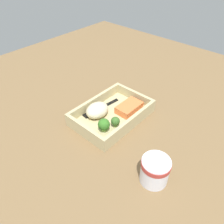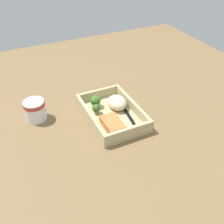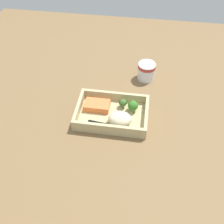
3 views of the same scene
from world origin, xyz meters
TOP-DOWN VIEW (x-y plane):
  - ground_plane at (0.00, 0.00)cm, footprint 160.00×160.00cm
  - takeout_tray at (0.00, 0.00)cm, footprint 27.02×18.26cm
  - tray_rim at (0.00, 0.00)cm, footprint 27.02×18.26cm
  - salmon_fillet at (-6.21, 2.79)cm, footprint 9.61×5.93cm
  - mashed_potatoes at (3.51, -3.80)cm, footprint 8.60×6.88cm
  - broccoli_floret_1 at (7.59, 3.31)cm, footprint 3.96×3.96cm
  - broccoli_floret_2 at (3.57, 4.70)cm, footprint 3.02×3.02cm
  - fork at (0.62, -5.77)cm, footprint 15.88×3.58cm
  - paper_cup at (11.44, 25.22)cm, footprint 7.67×7.67cm

SIDE VIEW (x-z plane):
  - ground_plane at x=0.00cm, z-range -2.00..0.00cm
  - takeout_tray at x=0.00cm, z-range 0.00..1.20cm
  - fork at x=0.62cm, z-range 1.20..1.64cm
  - salmon_fillet at x=-6.21cm, z-range 1.20..3.83cm
  - tray_rim at x=0.00cm, z-range 1.20..4.89cm
  - broccoli_floret_2 at x=3.57cm, z-range 1.50..5.35cm
  - mashed_potatoes at x=3.51cm, z-range 1.20..5.97cm
  - broccoli_floret_1 at x=7.59cm, z-range 1.48..6.21cm
  - paper_cup at x=11.44cm, z-range 0.44..8.10cm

